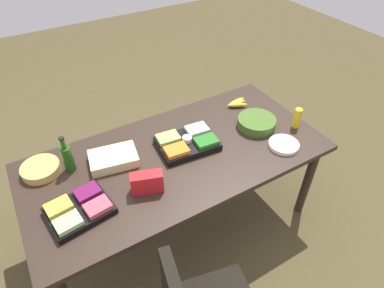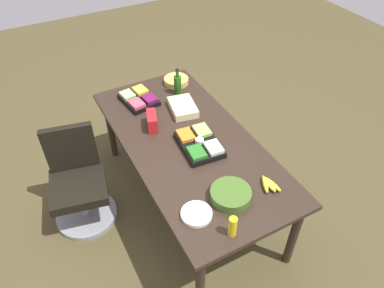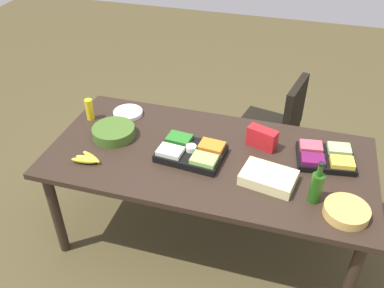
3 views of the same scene
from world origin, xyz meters
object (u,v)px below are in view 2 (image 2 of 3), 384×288
Objects in this scene: fruit_platter at (139,99)px; sheet_cake at (183,107)px; conference_table at (189,147)px; salad_bowl at (231,195)px; wine_bottle at (178,84)px; chip_bag_red at (152,121)px; paper_plate_stack at (196,214)px; chip_bowl at (176,81)px; veggie_tray at (199,144)px; mustard_bottle at (233,227)px; office_chair at (80,188)px; banana_bunch at (269,184)px.

sheet_cake is at bearing 43.43° from fruit_platter.
conference_table is 0.70m from salad_bowl.
wine_bottle reaches higher than conference_table.
fruit_platter is at bearing 174.39° from chip_bag_red.
chip_bag_red is (0.09, -0.35, 0.04)m from sheet_cake.
fruit_platter is at bearing 173.68° from paper_plate_stack.
chip_bowl is (-1.56, 0.33, -0.01)m from salad_bowl.
paper_plate_stack is 0.80× the size of wine_bottle.
paper_plate_stack is 0.49× the size of veggie_tray.
paper_plate_stack is at bearing -21.64° from wine_bottle.
chip_bowl is at bearing 160.18° from conference_table.
mustard_bottle is 0.55× the size of salad_bowl.
mustard_bottle reaches higher than chip_bag_red.
salad_bowl reaches higher than chip_bowl.
sheet_cake reaches higher than chip_bowl.
mustard_bottle is at bearing -14.43° from wine_bottle.
mustard_bottle is at bearing -10.76° from conference_table.
chip_bowl is at bearing 158.37° from paper_plate_stack.
office_chair is 4.64× the size of banana_bunch.
fruit_platter is 0.87m from veggie_tray.
banana_bunch is (0.04, 0.31, -0.01)m from salad_bowl.
veggie_tray reaches higher than banana_bunch.
banana_bunch is at bearing 49.01° from office_chair.
mustard_bottle is 0.37× the size of veggie_tray.
wine_bottle is (-0.68, 0.24, 0.18)m from conference_table.
banana_bunch is 0.62× the size of sheet_cake.
paper_plate_stack is 0.74× the size of salad_bowl.
banana_bunch is 1.16m from chip_bag_red.
salad_bowl is 1.12m from sheet_cake.
chip_bag_red is (-0.43, -0.24, 0.03)m from veggie_tray.
salad_bowl is 1.07× the size of wine_bottle.
office_chair is 1.17m from veggie_tray.
veggie_tray is 0.49m from chip_bag_red.
mustard_bottle is (0.96, -0.18, 0.16)m from conference_table.
conference_table is at bearing 169.24° from mustard_bottle.
conference_table is 4.79× the size of veggie_tray.
banana_bunch is (0.74, 0.29, 0.10)m from conference_table.
chip_bag_red reaches higher than chip_bowl.
office_chair is at bearing -62.39° from fruit_platter.
wine_bottle reaches higher than fruit_platter.
chip_bowl reaches higher than paper_plate_stack.
wine_bottle is at bearing 169.15° from salad_bowl.
office_chair is 2.06× the size of veggie_tray.
chip_bowl is at bearing 113.22° from office_chair.
conference_table is 7.19× the size of salad_bowl.
banana_bunch is at bearing 115.35° from mustard_bottle.
conference_table is 5.41× the size of fruit_platter.
banana_bunch is 0.72× the size of wine_bottle.
chip_bowl is (-0.54, 1.25, 0.45)m from office_chair.
wine_bottle reaches higher than chip_bag_red.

